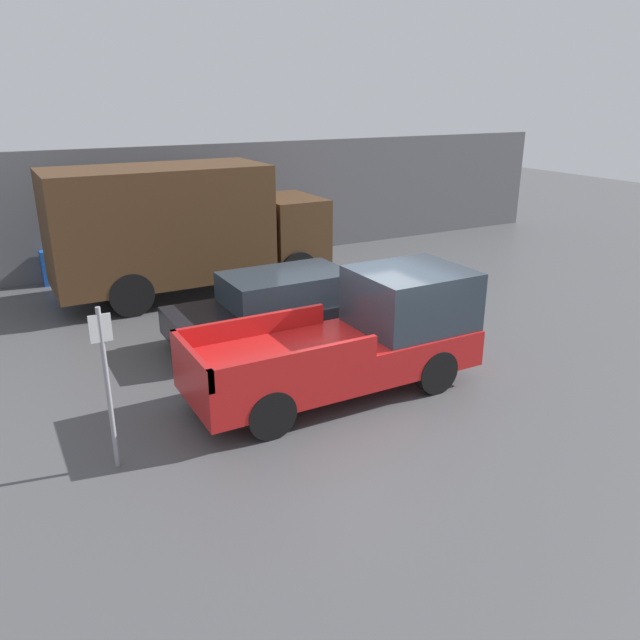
{
  "coord_description": "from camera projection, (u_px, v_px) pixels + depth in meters",
  "views": [
    {
      "loc": [
        -6.05,
        -8.86,
        5.19
      ],
      "look_at": [
        -0.59,
        1.06,
        1.06
      ],
      "focal_mm": 35.0,
      "sensor_mm": 36.0,
      "label": 1
    }
  ],
  "objects": [
    {
      "name": "building_wall",
      "position": [
        195.0,
        205.0,
        19.66
      ],
      "size": [
        28.0,
        0.15,
        3.72
      ],
      "color": "#56565B",
      "rests_on": "ground"
    },
    {
      "name": "car",
      "position": [
        282.0,
        306.0,
        13.74
      ],
      "size": [
        4.89,
        1.93,
        1.52
      ],
      "color": "black",
      "rests_on": "ground"
    },
    {
      "name": "pickup_truck",
      "position": [
        359.0,
        338.0,
        11.37
      ],
      "size": [
        5.35,
        1.97,
        2.13
      ],
      "color": "red",
      "rests_on": "ground"
    },
    {
      "name": "parking_sign",
      "position": [
        107.0,
        380.0,
        8.76
      ],
      "size": [
        0.3,
        0.07,
        2.48
      ],
      "color": "gray",
      "rests_on": "ground"
    },
    {
      "name": "delivery_truck",
      "position": [
        182.0,
        226.0,
        16.51
      ],
      "size": [
        7.31,
        2.52,
        3.45
      ],
      "color": "#472D19",
      "rests_on": "ground"
    },
    {
      "name": "ground_plane",
      "position": [
        374.0,
        384.0,
        11.82
      ],
      "size": [
        60.0,
        60.0,
        0.0
      ],
      "primitive_type": "plane",
      "color": "#4C4C4F"
    },
    {
      "name": "newspaper_box",
      "position": [
        50.0,
        268.0,
        17.82
      ],
      "size": [
        0.45,
        0.4,
        1.0
      ],
      "color": "#194CB2",
      "rests_on": "ground"
    }
  ]
}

